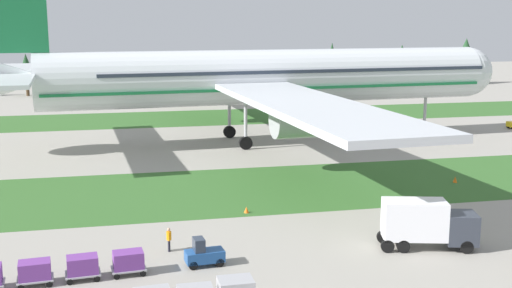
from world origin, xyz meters
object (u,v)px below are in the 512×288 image
cargo_dolly_lead (128,261)px  cargo_dolly_second (83,266)px  airliner (254,77)px  ground_crew_marshaller (169,239)px  taxiway_marker_0 (246,210)px  taxiway_marker_1 (455,179)px  catering_truck (427,222)px  cargo_dolly_third (35,271)px  baggage_tug (204,254)px

cargo_dolly_lead → cargo_dolly_second: 2.90m
airliner → ground_crew_marshaller: (-14.79, -39.73, -7.94)m
airliner → ground_crew_marshaller: airliner is taller
cargo_dolly_lead → cargo_dolly_second: same height
taxiway_marker_0 → taxiway_marker_1: size_ratio=0.84×
cargo_dolly_lead → catering_truck: catering_truck is taller
taxiway_marker_0 → taxiway_marker_1: 23.72m
airliner → cargo_dolly_lead: bearing=-26.0°
cargo_dolly_third → taxiway_marker_1: size_ratio=3.66×
cargo_dolly_third → taxiway_marker_1: bearing=109.8°
airliner → taxiway_marker_1: 31.36m
cargo_dolly_second → catering_truck: catering_truck is taller
cargo_dolly_lead → cargo_dolly_third: same height
baggage_tug → ground_crew_marshaller: bearing=-153.4°
ground_crew_marshaller → taxiway_marker_0: ground_crew_marshaller is taller
cargo_dolly_lead → cargo_dolly_third: 5.80m
cargo_dolly_third → cargo_dolly_second: bearing=90.0°
airliner → catering_truck: (3.57, -43.11, -6.93)m
ground_crew_marshaller → cargo_dolly_third: bearing=-60.0°
taxiway_marker_1 → catering_truck: bearing=-124.7°
cargo_dolly_third → baggage_tug: bearing=90.0°
ground_crew_marshaller → taxiway_marker_0: size_ratio=3.24×
cargo_dolly_third → catering_truck: 27.12m
cargo_dolly_third → ground_crew_marshaller: (8.73, 4.28, 0.03)m
cargo_dolly_third → ground_crew_marshaller: size_ratio=1.34×
cargo_dolly_second → ground_crew_marshaller: ground_crew_marshaller is taller
catering_truck → ground_crew_marshaller: bearing=-86.0°
airliner → cargo_dolly_lead: 47.65m
airliner → catering_truck: airliner is taller
baggage_tug → cargo_dolly_second: 7.93m
airliner → baggage_tug: size_ratio=32.84×
cargo_dolly_lead → cargo_dolly_third: bearing=-90.0°
baggage_tug → cargo_dolly_lead: (-5.00, -0.45, 0.10)m
catering_truck → taxiway_marker_1: size_ratio=11.49×
catering_truck → cargo_dolly_lead: bearing=-74.5°
catering_truck → taxiway_marker_0: 15.98m
cargo_dolly_second → baggage_tug: bearing=90.0°
taxiway_marker_0 → catering_truck: bearing=-46.0°
cargo_dolly_lead → catering_truck: (21.31, 0.39, 1.03)m
cargo_dolly_lead → ground_crew_marshaller: bearing=136.8°
catering_truck → taxiway_marker_1: bearing=159.7°
airliner → cargo_dolly_second: 49.03m
cargo_dolly_second → catering_truck: bearing=86.4°
baggage_tug → catering_truck: 16.34m
cargo_dolly_lead → taxiway_marker_1: bearing=112.8°
airliner → taxiway_marker_1: size_ratio=139.74×
cargo_dolly_second → taxiway_marker_1: cargo_dolly_second is taller
cargo_dolly_second → catering_truck: size_ratio=0.32×
catering_truck → ground_crew_marshaller: (-18.36, 3.38, -1.01)m
cargo_dolly_lead → cargo_dolly_second: bearing=-90.0°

